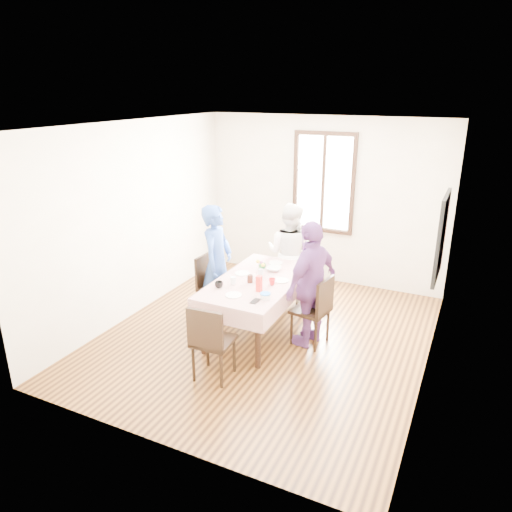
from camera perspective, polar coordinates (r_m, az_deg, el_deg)
name	(u,v)px	position (r m, az deg, el deg)	size (l,w,h in m)	color
ground	(265,336)	(6.37, 1.14, -9.55)	(4.50, 4.50, 0.00)	black
back_wall	(323,201)	(7.87, 8.05, 6.53)	(4.00, 4.00, 0.00)	beige
right_wall	(439,263)	(5.38, 21.03, -0.79)	(4.50, 4.50, 0.00)	beige
window_frame	(324,183)	(7.79, 8.11, 8.65)	(1.02, 0.06, 1.62)	black
window_pane	(324,183)	(7.80, 8.13, 8.66)	(0.90, 0.02, 1.50)	white
art_poster	(442,237)	(5.60, 21.37, 2.12)	(0.04, 0.76, 0.96)	red
dining_table	(258,307)	(6.30, 0.20, -6.09)	(0.86, 1.66, 0.75)	black
tablecloth	(258,280)	(6.14, 0.20, -2.88)	(0.98, 1.78, 0.01)	#5C0B0C
chair_left	(216,288)	(6.69, -4.77, -3.79)	(0.42, 0.42, 0.91)	black
chair_right	(311,310)	(6.07, 6.55, -6.44)	(0.42, 0.42, 0.91)	black
chair_far	(290,272)	(7.23, 4.08, -1.96)	(0.42, 0.42, 0.91)	black
chair_near	(214,341)	(5.37, -5.11, -10.06)	(0.42, 0.42, 0.91)	black
person_left	(217,263)	(6.55, -4.71, -0.89)	(0.60, 0.39, 1.64)	navy
person_far	(290,253)	(7.10, 4.08, 0.32)	(0.74, 0.58, 1.53)	white
person_right	(310,284)	(5.93, 6.51, -3.33)	(0.95, 0.39, 1.62)	#663677
mug_black	(219,285)	(5.90, -4.47, -3.45)	(0.10, 0.10, 0.08)	black
mug_flag	(272,282)	(5.97, 1.93, -3.09)	(0.09, 0.09, 0.08)	red
mug_green	(263,266)	(6.49, 0.79, -1.21)	(0.09, 0.09, 0.07)	#0C7226
serving_bowl	(274,269)	(6.43, 2.15, -1.56)	(0.19, 0.19, 0.05)	white
juice_carton	(259,284)	(5.76, 0.37, -3.34)	(0.06, 0.06, 0.20)	red
butter_tub	(265,296)	(5.58, 1.13, -4.86)	(0.12, 0.12, 0.06)	white
jam_jar	(250,279)	(6.03, -0.71, -2.76)	(0.07, 0.07, 0.10)	black
drinking_glass	(233,281)	(5.98, -2.76, -2.96)	(0.07, 0.07, 0.10)	silver
smartphone	(255,301)	(5.53, -0.09, -5.42)	(0.08, 0.15, 0.01)	black
flower_vase	(261,274)	(6.14, 0.55, -2.16)	(0.07, 0.07, 0.14)	silver
plate_left	(242,273)	(6.32, -1.65, -2.09)	(0.20, 0.20, 0.01)	white
plate_right	(281,280)	(6.10, 3.03, -2.93)	(0.20, 0.20, 0.01)	white
plate_far	(276,263)	(6.70, 2.36, -0.83)	(0.20, 0.20, 0.01)	white
plate_near	(234,295)	(5.68, -2.70, -4.71)	(0.20, 0.20, 0.01)	white
butter_lid	(265,294)	(5.57, 1.13, -4.53)	(0.12, 0.12, 0.01)	blue
flower_bunch	(261,265)	(6.09, 0.55, -1.12)	(0.09, 0.09, 0.10)	yellow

